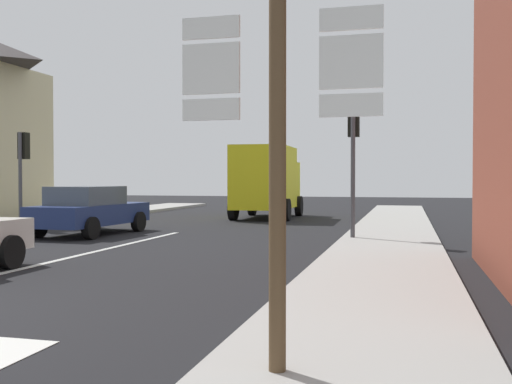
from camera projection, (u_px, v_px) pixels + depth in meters
The scene contains 8 objects.
ground_plane at pixel (150, 239), 16.59m from camera, with size 80.00×80.00×0.00m, color black.
sidewalk_right at pixel (386, 253), 13.03m from camera, with size 2.51×44.00×0.14m, color #9E9B96.
lane_centre_stripe at pixel (71, 257), 12.72m from camera, with size 0.16×12.00×0.01m, color silver.
sedan_far at pixel (90, 210), 17.91m from camera, with size 2.15×4.29×1.47m.
delivery_truck at pixel (267, 180), 25.38m from camera, with size 2.60×5.06×3.05m.
route_sign_post at pixel (278, 153), 4.77m from camera, with size 1.66×0.14×3.20m.
traffic_light_near_left at pixel (23, 158), 19.99m from camera, with size 0.30×0.49×3.27m.
traffic_light_near_right at pixel (353, 139), 15.80m from camera, with size 0.30×0.49×3.72m.
Camera 1 is at (7.01, -5.30, 1.70)m, focal length 41.48 mm.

